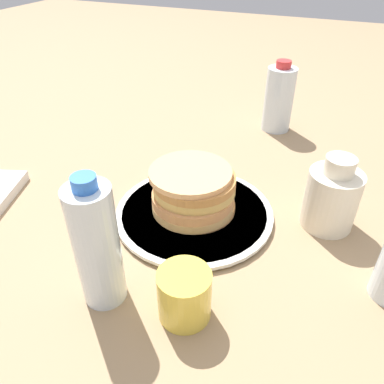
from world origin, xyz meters
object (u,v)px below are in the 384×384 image
at_px(plate, 192,212).
at_px(cream_jug, 332,197).
at_px(pancake_stack, 193,192).
at_px(water_bottle_mid, 279,99).
at_px(juice_glass, 184,295).
at_px(water_bottle_near, 97,246).

xyz_separation_m(plate, cream_jug, (0.07, -0.23, 0.05)).
distance_m(pancake_stack, cream_jug, 0.24).
xyz_separation_m(pancake_stack, water_bottle_mid, (0.43, -0.06, 0.03)).
relative_size(plate, juice_glass, 3.80).
height_order(plate, cream_jug, cream_jug).
relative_size(pancake_stack, cream_jug, 1.18).
distance_m(plate, pancake_stack, 0.05).
height_order(pancake_stack, water_bottle_mid, water_bottle_mid).
distance_m(pancake_stack, water_bottle_near, 0.23).
bearing_deg(pancake_stack, plate, 52.54).
xyz_separation_m(pancake_stack, juice_glass, (-0.20, -0.07, -0.02)).
height_order(plate, juice_glass, juice_glass).
xyz_separation_m(juice_glass, cream_jug, (0.28, -0.16, 0.02)).
height_order(cream_jug, water_bottle_mid, water_bottle_mid).
distance_m(juice_glass, water_bottle_near, 0.13).
distance_m(pancake_stack, juice_glass, 0.22).
bearing_deg(pancake_stack, juice_glass, -160.08).
relative_size(cream_jug, water_bottle_mid, 0.77).
xyz_separation_m(juice_glass, water_bottle_mid, (0.64, 0.01, 0.05)).
relative_size(plate, pancake_stack, 1.80).
height_order(water_bottle_near, water_bottle_mid, water_bottle_near).
bearing_deg(water_bottle_near, juice_glass, -82.89).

